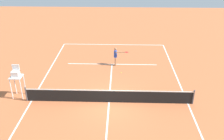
{
  "coord_description": "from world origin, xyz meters",
  "views": [
    {
      "loc": [
        -0.69,
        14.59,
        9.7
      ],
      "look_at": [
        -0.09,
        -3.41,
        0.8
      ],
      "focal_mm": 40.42,
      "sensor_mm": 36.0,
      "label": 1
    }
  ],
  "objects": [
    {
      "name": "umpire_chair",
      "position": [
        6.45,
        -0.58,
        1.61
      ],
      "size": [
        0.8,
        0.8,
        2.41
      ],
      "color": "silver",
      "rests_on": "ground"
    },
    {
      "name": "court_lines",
      "position": [
        0.0,
        0.0,
        0.0
      ],
      "size": [
        10.91,
        22.72,
        0.01
      ],
      "color": "white",
      "rests_on": "ground"
    },
    {
      "name": "tennis_net",
      "position": [
        0.0,
        0.0,
        0.5
      ],
      "size": [
        11.51,
        0.1,
        1.07
      ],
      "color": "#4C4C51",
      "rests_on": "ground"
    },
    {
      "name": "ground_plane",
      "position": [
        0.0,
        0.0,
        0.0
      ],
      "size": [
        60.0,
        60.0,
        0.0
      ],
      "primitive_type": "plane",
      "color": "#B76038"
    },
    {
      "name": "player_serving",
      "position": [
        -0.37,
        -6.01,
        1.01
      ],
      "size": [
        1.28,
        0.51,
        1.69
      ],
      "rotation": [
        0.0,
        0.0,
        1.62
      ],
      "color": "#9E704C",
      "rests_on": "ground"
    },
    {
      "name": "tennis_ball",
      "position": [
        -0.84,
        -4.48,
        0.03
      ],
      "size": [
        0.07,
        0.07,
        0.07
      ],
      "primitive_type": "sphere",
      "color": "#CCE033",
      "rests_on": "ground"
    }
  ]
}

